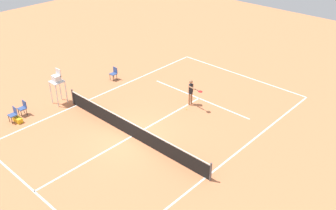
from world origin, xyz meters
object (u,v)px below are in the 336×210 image
object	(u,v)px
equipment_bag	(18,119)
player_serving	(191,90)
tennis_ball	(187,109)
courtside_chair_far	(23,107)
umpire_chair	(57,81)
courtside_chair_near	(13,114)
courtside_chair_mid	(114,73)

from	to	relation	value
equipment_bag	player_serving	bearing A→B (deg)	-126.36
player_serving	tennis_ball	world-z (taller)	player_serving
player_serving	courtside_chair_far	world-z (taller)	player_serving
player_serving	umpire_chair	xyz separation A→B (m)	(6.54, 5.68, 0.55)
tennis_ball	courtside_chair_near	world-z (taller)	courtside_chair_near
courtside_chair_near	courtside_chair_mid	bearing A→B (deg)	-89.81
courtside_chair_near	equipment_bag	world-z (taller)	courtside_chair_near
umpire_chair	courtside_chair_mid	distance (m)	4.88
player_serving	courtside_chair_near	size ratio (longest dim) A/B	1.86
player_serving	courtside_chair_mid	xyz separation A→B (m)	(6.63, 0.92, -0.52)
courtside_chair_near	courtside_chair_far	size ratio (longest dim) A/B	1.00
tennis_ball	courtside_chair_near	distance (m)	10.68
equipment_bag	courtside_chair_mid	bearing A→B (deg)	-88.72
player_serving	courtside_chair_near	xyz separation A→B (m)	(6.60, 8.88, -0.52)
equipment_bag	courtside_chair_far	bearing A→B (deg)	-56.40
tennis_ball	courtside_chair_far	world-z (taller)	courtside_chair_far
courtside_chair_mid	player_serving	bearing A→B (deg)	-172.06
player_serving	courtside_chair_near	world-z (taller)	player_serving
tennis_ball	courtside_chair_near	bearing A→B (deg)	50.34
player_serving	courtside_chair_far	distance (m)	10.65
player_serving	equipment_bag	world-z (taller)	player_serving
player_serving	tennis_ball	bearing A→B (deg)	21.87
umpire_chair	courtside_chair_far	world-z (taller)	umpire_chair
tennis_ball	courtside_chair_near	xyz separation A→B (m)	(6.81, 8.21, 0.50)
player_serving	courtside_chair_mid	world-z (taller)	player_serving
umpire_chair	courtside_chair_far	bearing A→B (deg)	81.41
courtside_chair_near	equipment_bag	xyz separation A→B (m)	(-0.15, -0.12, -0.38)
courtside_chair_mid	courtside_chair_far	size ratio (longest dim) A/B	1.00
umpire_chair	courtside_chair_far	xyz separation A→B (m)	(0.36, 2.41, -1.07)
tennis_ball	umpire_chair	distance (m)	8.55
courtside_chair_near	umpire_chair	bearing A→B (deg)	-91.15
umpire_chair	courtside_chair_mid	bearing A→B (deg)	-88.90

